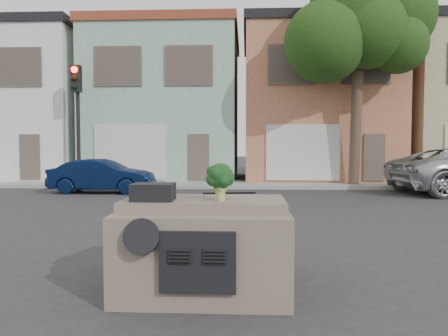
{
  "coord_description": "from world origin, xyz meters",
  "views": [
    {
      "loc": [
        0.49,
        -8.36,
        1.77
      ],
      "look_at": [
        0.06,
        0.5,
        1.3
      ],
      "focal_mm": 35.0,
      "sensor_mm": 36.0,
      "label": 1
    }
  ],
  "objects": [
    {
      "name": "wiper_arm",
      "position": [
        0.28,
        -2.62,
        1.13
      ],
      "size": [
        0.69,
        0.15,
        0.02
      ],
      "primitive_type": "cube",
      "rotation": [
        0.0,
        0.0,
        0.17
      ],
      "color": "black",
      "rests_on": "car_dashboard"
    },
    {
      "name": "townhouse_white",
      "position": [
        -11.0,
        14.5,
        3.77
      ],
      "size": [
        7.2,
        8.2,
        7.55
      ],
      "primitive_type": "cube",
      "color": "white",
      "rests_on": "ground"
    },
    {
      "name": "townhouse_mint",
      "position": [
        -3.5,
        14.5,
        3.77
      ],
      "size": [
        7.2,
        8.2,
        7.55
      ],
      "primitive_type": "cube",
      "color": "#8CB59B",
      "rests_on": "ground"
    },
    {
      "name": "ground_plane",
      "position": [
        0.0,
        0.0,
        0.0
      ],
      "size": [
        120.0,
        120.0,
        0.0
      ],
      "primitive_type": "plane",
      "color": "#303033",
      "rests_on": "ground"
    },
    {
      "name": "car_dashboard",
      "position": [
        0.0,
        -3.0,
        0.56
      ],
      "size": [
        2.0,
        1.8,
        1.12
      ],
      "primitive_type": "cube",
      "color": "#756557",
      "rests_on": "ground"
    },
    {
      "name": "instrument_hump",
      "position": [
        -0.58,
        -3.35,
        1.22
      ],
      "size": [
        0.48,
        0.38,
        0.2
      ],
      "primitive_type": "cube",
      "color": "black",
      "rests_on": "car_dashboard"
    },
    {
      "name": "townhouse_tan",
      "position": [
        4.0,
        14.5,
        3.77
      ],
      "size": [
        7.2,
        8.2,
        7.55
      ],
      "primitive_type": "cube",
      "color": "#B7704F",
      "rests_on": "ground"
    },
    {
      "name": "navy_sedan",
      "position": [
        -4.8,
        7.5,
        0.0
      ],
      "size": [
        3.82,
        1.41,
        1.25
      ],
      "primitive_type": "imported",
      "rotation": [
        0.0,
        0.0,
        1.55
      ],
      "color": "#081637",
      "rests_on": "ground"
    },
    {
      "name": "broccoli",
      "position": [
        0.2,
        -3.3,
        1.34
      ],
      "size": [
        0.51,
        0.51,
        0.45
      ],
      "primitive_type": "cube",
      "rotation": [
        0.0,
        0.0,
        2.53
      ],
      "color": "#123313",
      "rests_on": "car_dashboard"
    },
    {
      "name": "tree_near",
      "position": [
        5.0,
        9.8,
        4.25
      ],
      "size": [
        4.4,
        4.0,
        8.5
      ],
      "primitive_type": "cube",
      "color": "#204113",
      "rests_on": "ground"
    },
    {
      "name": "traffic_signal",
      "position": [
        -6.5,
        9.5,
        2.55
      ],
      "size": [
        0.4,
        0.4,
        5.1
      ],
      "primitive_type": "cube",
      "color": "black",
      "rests_on": "ground"
    },
    {
      "name": "sidewalk",
      "position": [
        0.0,
        10.5,
        0.07
      ],
      "size": [
        40.0,
        3.0,
        0.15
      ],
      "primitive_type": "cube",
      "color": "gray",
      "rests_on": "ground"
    }
  ]
}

